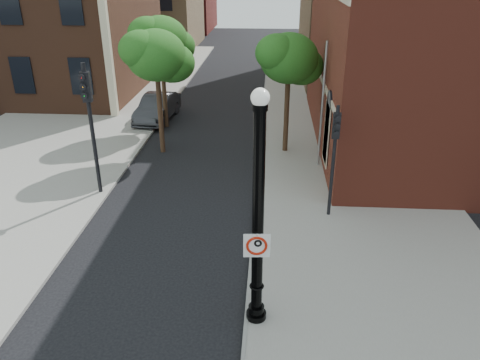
# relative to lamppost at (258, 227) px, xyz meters

# --- Properties ---
(ground) EXTENTS (120.00, 120.00, 0.00)m
(ground) POSITION_rel_lamppost_xyz_m (-2.31, 0.42, -2.90)
(ground) COLOR black
(ground) RESTS_ON ground
(sidewalk_right) EXTENTS (8.00, 60.00, 0.12)m
(sidewalk_right) POSITION_rel_lamppost_xyz_m (3.69, 10.42, -2.84)
(sidewalk_right) COLOR gray
(sidewalk_right) RESTS_ON ground
(sidewalk_left) EXTENTS (10.00, 50.00, 0.12)m
(sidewalk_left) POSITION_rel_lamppost_xyz_m (-11.31, 18.42, -2.84)
(sidewalk_left) COLOR gray
(sidewalk_left) RESTS_ON ground
(curb_edge) EXTENTS (0.10, 60.00, 0.14)m
(curb_edge) POSITION_rel_lamppost_xyz_m (-0.26, 10.42, -2.83)
(curb_edge) COLOR gray
(curb_edge) RESTS_ON ground
(lamppost) EXTENTS (0.53, 0.53, 6.27)m
(lamppost) POSITION_rel_lamppost_xyz_m (0.00, 0.00, 0.00)
(lamppost) COLOR black
(lamppost) RESTS_ON ground
(no_parking_sign) EXTENTS (0.65, 0.10, 0.65)m
(no_parking_sign) POSITION_rel_lamppost_xyz_m (-0.01, -0.16, -0.43)
(no_parking_sign) COLOR white
(no_parking_sign) RESTS_ON ground
(parked_car) EXTENTS (2.03, 4.81, 1.55)m
(parked_car) POSITION_rel_lamppost_xyz_m (-6.54, 17.04, -2.12)
(parked_car) COLOR #2B2C30
(parked_car) RESTS_ON ground
(traffic_signal_left) EXTENTS (0.39, 0.46, 5.35)m
(traffic_signal_left) POSITION_rel_lamppost_xyz_m (-6.65, 7.05, 0.71)
(traffic_signal_left) COLOR black
(traffic_signal_left) RESTS_ON ground
(traffic_signal_right) EXTENTS (0.29, 0.36, 4.29)m
(traffic_signal_right) POSITION_rel_lamppost_xyz_m (2.49, 5.77, -0.00)
(traffic_signal_right) COLOR black
(traffic_signal_right) RESTS_ON ground
(utility_pole) EXTENTS (0.11, 0.11, 5.71)m
(utility_pole) POSITION_rel_lamppost_xyz_m (2.49, 10.52, -0.04)
(utility_pole) COLOR #999999
(utility_pole) RESTS_ON ground
(street_tree_a) EXTENTS (3.31, 2.99, 5.96)m
(street_tree_a) POSITION_rel_lamppost_xyz_m (-5.09, 11.97, 1.81)
(street_tree_a) COLOR black
(street_tree_a) RESTS_ON ground
(street_tree_b) EXTENTS (3.41, 3.08, 6.14)m
(street_tree_b) POSITION_rel_lamppost_xyz_m (-5.75, 15.92, 1.95)
(street_tree_b) COLOR black
(street_tree_b) RESTS_ON ground
(street_tree_c) EXTENTS (3.22, 2.91, 5.81)m
(street_tree_c) POSITION_rel_lamppost_xyz_m (1.03, 12.29, 1.69)
(street_tree_c) COLOR black
(street_tree_c) RESTS_ON ground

